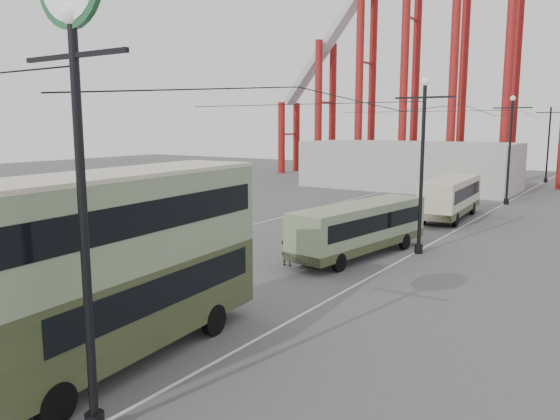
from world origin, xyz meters
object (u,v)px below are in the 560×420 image
Objects in this scene: pedestrian at (287,249)px; double_decker_bus at (119,257)px; single_decker_cream at (451,196)px; single_decker_green at (360,227)px; lamp_post_near at (75,78)px.

double_decker_bus is at bearing 88.93° from pedestrian.
single_decker_green is at bearing -95.74° from single_decker_cream.
single_decker_cream is 18.27m from pedestrian.
single_decker_green is at bearing 84.34° from double_decker_bus.
pedestrian is (-1.97, 11.88, -2.29)m from double_decker_bus.
double_decker_bus reaches higher than single_decker_green.
lamp_post_near is at bearing -74.91° from single_decker_green.
lamp_post_near is 33.54m from single_decker_cream.
single_decker_cream is at bearing -108.69° from pedestrian.
double_decker_bus reaches higher than pedestrian.
lamp_post_near is 17.03m from pedestrian.
double_decker_bus is at bearing 130.55° from lamp_post_near.
single_decker_cream reaches higher than single_decker_green.
double_decker_bus is 29.99m from single_decker_cream.
pedestrian is at bearing 106.89° from lamp_post_near.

